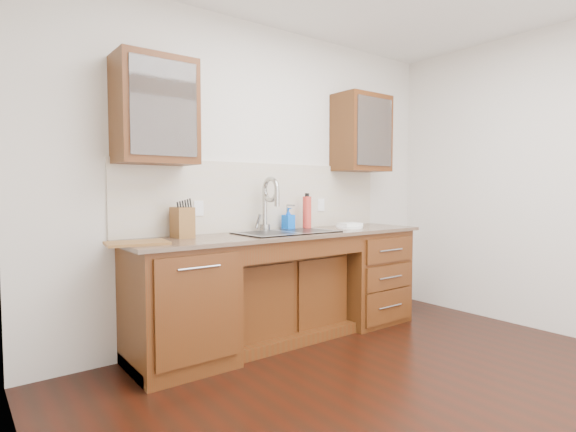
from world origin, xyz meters
TOP-DOWN VIEW (x-y plane):
  - ground at (0.00, 0.00)m, footprint 4.00×3.50m
  - wall_back at (0.00, 1.80)m, footprint 4.00×0.10m
  - wall_left at (-2.05, 0.00)m, footprint 0.10×3.50m
  - base_cabinet_left at (-0.95, 1.44)m, footprint 0.70×0.62m
  - base_cabinet_center at (0.00, 1.53)m, footprint 1.20×0.44m
  - base_cabinet_right at (0.95, 1.44)m, footprint 0.70×0.62m
  - countertop at (0.00, 1.43)m, footprint 2.70×0.65m
  - backsplash at (0.00, 1.74)m, footprint 2.70×0.02m
  - sink at (0.00, 1.41)m, footprint 0.84×0.46m
  - faucet at (-0.07, 1.64)m, footprint 0.04×0.04m
  - filter_tap at (0.18, 1.65)m, footprint 0.02×0.02m
  - upper_cabinet_left at (-1.05, 1.58)m, footprint 0.55×0.34m
  - upper_cabinet_right at (1.05, 1.58)m, footprint 0.55×0.34m
  - outlet_left at (-0.65, 1.73)m, footprint 0.08×0.01m
  - outlet_right at (0.65, 1.73)m, footprint 0.08×0.01m
  - soap_bottle at (0.18, 1.63)m, footprint 0.10×0.10m
  - water_bottle at (0.35, 1.58)m, footprint 0.11×0.11m
  - plate at (0.72, 1.41)m, footprint 0.30×0.30m
  - dish_towel at (0.74, 1.42)m, footprint 0.21×0.16m
  - knife_block at (-0.85, 1.59)m, footprint 0.14×0.21m
  - cutting_board at (-1.27, 1.37)m, footprint 0.42×0.33m
  - cup_left_a at (-1.13, 1.58)m, footprint 0.16×0.16m
  - cup_left_b at (-0.96, 1.58)m, footprint 0.12×0.12m
  - cup_right_a at (0.97, 1.58)m, footprint 0.14×0.14m
  - cup_right_b at (1.20, 1.58)m, footprint 0.12×0.12m

SIDE VIEW (x-z plane):
  - ground at x=0.00m, z-range -0.10..0.00m
  - base_cabinet_center at x=0.00m, z-range 0.00..0.70m
  - base_cabinet_left at x=-0.95m, z-range 0.00..0.88m
  - base_cabinet_right at x=0.95m, z-range 0.00..0.88m
  - sink at x=0.00m, z-range 0.73..0.92m
  - countertop at x=0.00m, z-range 0.88..0.91m
  - plate at x=0.72m, z-range 0.91..0.92m
  - cutting_board at x=-1.27m, z-range 0.91..0.93m
  - dish_towel at x=0.74m, z-range 0.93..0.96m
  - soap_bottle at x=0.18m, z-range 0.91..1.11m
  - knife_block at x=-0.85m, z-range 0.91..1.14m
  - filter_tap at x=0.18m, z-range 0.91..1.15m
  - water_bottle at x=0.35m, z-range 0.91..1.21m
  - faucet at x=-0.07m, z-range 0.91..1.31m
  - outlet_left at x=-0.65m, z-range 1.06..1.18m
  - outlet_right at x=0.65m, z-range 1.06..1.18m
  - backsplash at x=0.00m, z-range 0.91..1.50m
  - wall_back at x=0.00m, z-range 0.00..2.70m
  - wall_left at x=-2.05m, z-range 0.00..2.70m
  - cup_left_b at x=-0.96m, z-range 1.72..1.81m
  - cup_right_a at x=0.97m, z-range 1.72..1.82m
  - cup_right_b at x=1.20m, z-range 1.72..1.82m
  - cup_left_a at x=-1.13m, z-range 1.72..1.83m
  - upper_cabinet_left at x=-1.05m, z-range 1.45..2.20m
  - upper_cabinet_right at x=1.05m, z-range 1.45..2.20m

